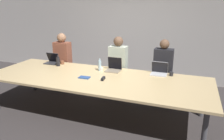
{
  "coord_description": "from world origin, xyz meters",
  "views": [
    {
      "loc": [
        1.69,
        -3.65,
        2.14
      ],
      "look_at": [
        0.3,
        0.1,
        0.91
      ],
      "focal_mm": 35.0,
      "sensor_mm": 36.0,
      "label": 1
    }
  ],
  "objects": [
    {
      "name": "cup_far_center",
      "position": [
        -0.07,
        0.43,
        0.8
      ],
      "size": [
        0.07,
        0.07,
        0.08
      ],
      "color": "white",
      "rests_on": "conference_table"
    },
    {
      "name": "cup_far_left",
      "position": [
        -1.13,
        0.6,
        0.8
      ],
      "size": [
        0.09,
        0.09,
        0.08
      ],
      "color": "brown",
      "rests_on": "conference_table"
    },
    {
      "name": "ground_plane",
      "position": [
        0.0,
        0.0,
        0.0
      ],
      "size": [
        24.0,
        24.0,
        0.0
      ],
      "primitive_type": "plane",
      "color": "#383333"
    },
    {
      "name": "cup_far_right",
      "position": [
        1.37,
        0.6,
        0.8
      ],
      "size": [
        0.08,
        0.08,
        0.08
      ],
      "color": "#232328",
      "rests_on": "conference_table"
    },
    {
      "name": "conference_table",
      "position": [
        0.0,
        0.0,
        0.72
      ],
      "size": [
        4.35,
        1.54,
        0.76
      ],
      "color": "#D6B77F",
      "rests_on": "ground_plane"
    },
    {
      "name": "notebook",
      "position": [
        -0.18,
        -0.12,
        0.77
      ],
      "size": [
        0.21,
        0.13,
        0.02
      ],
      "rotation": [
        0.0,
        0.0,
        0.01
      ],
      "color": "#2D4C8C",
      "rests_on": "conference_table"
    },
    {
      "name": "person_far_right",
      "position": [
        1.15,
        1.0,
        0.69
      ],
      "size": [
        0.4,
        0.24,
        1.42
      ],
      "color": "#2D2D38",
      "rests_on": "ground_plane"
    },
    {
      "name": "laptop_far_center",
      "position": [
        0.19,
        0.53,
        0.84
      ],
      "size": [
        0.31,
        0.27,
        0.28
      ],
      "color": "gray",
      "rests_on": "conference_table"
    },
    {
      "name": "bottle_far_center",
      "position": [
        -0.09,
        0.42,
        0.88
      ],
      "size": [
        0.06,
        0.06,
        0.26
      ],
      "color": "#ADD1E0",
      "rests_on": "conference_table"
    },
    {
      "name": "person_far_center",
      "position": [
        0.14,
        0.95,
        0.7
      ],
      "size": [
        0.4,
        0.24,
        1.43
      ],
      "color": "#2D2D38",
      "rests_on": "ground_plane"
    },
    {
      "name": "person_far_left",
      "position": [
        -1.34,
        0.96,
        0.7
      ],
      "size": [
        0.4,
        0.24,
        1.43
      ],
      "color": "#2D2D38",
      "rests_on": "ground_plane"
    },
    {
      "name": "bottle_far_left",
      "position": [
        -1.13,
        0.42,
        0.87
      ],
      "size": [
        0.08,
        0.08,
        0.25
      ],
      "color": "black",
      "rests_on": "conference_table"
    },
    {
      "name": "curtain_wall",
      "position": [
        0.0,
        2.47,
        1.4
      ],
      "size": [
        12.0,
        0.06,
        2.8
      ],
      "color": "#BCB7B2",
      "rests_on": "ground_plane"
    },
    {
      "name": "laptop_far_left",
      "position": [
        -1.39,
        0.59,
        0.83
      ],
      "size": [
        0.32,
        0.26,
        0.25
      ],
      "color": "#333338",
      "rests_on": "conference_table"
    },
    {
      "name": "stapler",
      "position": [
        0.2,
        -0.09,
        0.79
      ],
      "size": [
        0.06,
        0.15,
        0.05
      ],
      "rotation": [
        0.0,
        0.0,
        0.08
      ],
      "color": "black",
      "rests_on": "conference_table"
    },
    {
      "name": "laptop_far_right",
      "position": [
        1.13,
        0.62,
        0.84
      ],
      "size": [
        0.32,
        0.25,
        0.26
      ],
      "color": "silver",
      "rests_on": "conference_table"
    }
  ]
}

